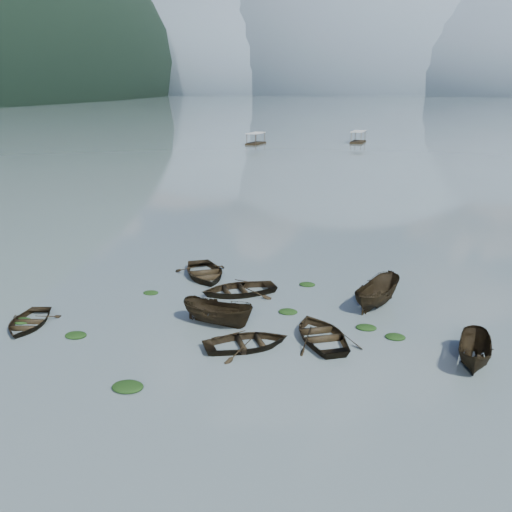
% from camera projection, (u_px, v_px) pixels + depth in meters
% --- Properties ---
extents(ground_plane, '(2400.00, 2400.00, 0.00)m').
position_uv_depth(ground_plane, '(194.00, 375.00, 25.17)').
color(ground_plane, '#526267').
extents(haze_mtn_a, '(520.00, 520.00, 280.00)m').
position_uv_depth(haze_mtn_a, '(226.00, 93.00, 921.22)').
color(haze_mtn_a, '#475666').
rests_on(haze_mtn_a, ground).
extents(haze_mtn_b, '(520.00, 520.00, 340.00)m').
position_uv_depth(haze_mtn_b, '(351.00, 93.00, 877.11)').
color(haze_mtn_b, '#475666').
rests_on(haze_mtn_b, ground).
extents(haze_mtn_c, '(520.00, 520.00, 260.00)m').
position_uv_depth(haze_mtn_c, '(489.00, 94.00, 832.99)').
color(haze_mtn_c, '#475666').
rests_on(haze_mtn_c, ground).
extents(rowboat_0, '(3.55, 4.41, 0.81)m').
position_uv_depth(rowboat_0, '(28.00, 326.00, 30.37)').
color(rowboat_0, black).
rests_on(rowboat_0, ground).
extents(rowboat_2, '(4.45, 2.50, 1.62)m').
position_uv_depth(rowboat_2, '(218.00, 324.00, 30.52)').
color(rowboat_2, black).
rests_on(rowboat_2, ground).
extents(rowboat_3, '(4.98, 5.57, 0.95)m').
position_uv_depth(rowboat_3, '(321.00, 339.00, 28.71)').
color(rowboat_3, black).
rests_on(rowboat_3, ground).
extents(rowboat_4, '(5.18, 4.73, 0.88)m').
position_uv_depth(rowboat_4, '(247.00, 347.00, 27.87)').
color(rowboat_4, black).
rests_on(rowboat_4, ground).
extents(rowboat_5, '(2.01, 4.09, 1.52)m').
position_uv_depth(rowboat_5, '(474.00, 364.00, 26.22)').
color(rowboat_5, black).
rests_on(rowboat_5, ground).
extents(rowboat_6, '(5.53, 6.07, 1.03)m').
position_uv_depth(rowboat_6, '(205.00, 277.00, 38.07)').
color(rowboat_6, black).
rests_on(rowboat_6, ground).
extents(rowboat_7, '(5.67, 5.22, 0.96)m').
position_uv_depth(rowboat_7, '(239.00, 294.00, 35.04)').
color(rowboat_7, black).
rests_on(rowboat_7, ground).
extents(rowboat_8, '(3.27, 4.80, 1.74)m').
position_uv_depth(rowboat_8, '(376.00, 305.00, 33.21)').
color(rowboat_8, black).
rests_on(rowboat_8, ground).
extents(weed_clump_0, '(1.07, 0.88, 0.23)m').
position_uv_depth(weed_clump_0, '(22.00, 322.00, 30.84)').
color(weed_clump_0, black).
rests_on(weed_clump_0, ground).
extents(weed_clump_1, '(1.14, 0.91, 0.25)m').
position_uv_depth(weed_clump_1, '(76.00, 336.00, 29.06)').
color(weed_clump_1, black).
rests_on(weed_clump_1, ground).
extents(weed_clump_2, '(1.37, 1.10, 0.30)m').
position_uv_depth(weed_clump_2, '(128.00, 389.00, 24.07)').
color(weed_clump_2, black).
rests_on(weed_clump_2, ground).
extents(weed_clump_3, '(1.03, 0.87, 0.23)m').
position_uv_depth(weed_clump_3, '(395.00, 338.00, 28.90)').
color(weed_clump_3, black).
rests_on(weed_clump_3, ground).
extents(weed_clump_4, '(1.10, 0.87, 0.23)m').
position_uv_depth(weed_clump_4, '(366.00, 328.00, 30.01)').
color(weed_clump_4, black).
rests_on(weed_clump_4, ground).
extents(weed_clump_5, '(0.95, 0.77, 0.20)m').
position_uv_depth(weed_clump_5, '(151.00, 293.00, 35.06)').
color(weed_clump_5, black).
rests_on(weed_clump_5, ground).
extents(weed_clump_6, '(1.09, 0.91, 0.23)m').
position_uv_depth(weed_clump_6, '(288.00, 313.00, 32.11)').
color(weed_clump_6, black).
rests_on(weed_clump_6, ground).
extents(weed_clump_7, '(1.04, 0.83, 0.23)m').
position_uv_depth(weed_clump_7, '(307.00, 285.00, 36.49)').
color(weed_clump_7, black).
rests_on(weed_clump_7, ground).
extents(pontoon_left, '(3.43, 6.41, 2.34)m').
position_uv_depth(pontoon_left, '(256.00, 144.00, 123.20)').
color(pontoon_left, black).
rests_on(pontoon_left, ground).
extents(pontoon_centre, '(3.29, 6.65, 2.46)m').
position_uv_depth(pontoon_centre, '(358.00, 143.00, 126.13)').
color(pontoon_centre, black).
rests_on(pontoon_centre, ground).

